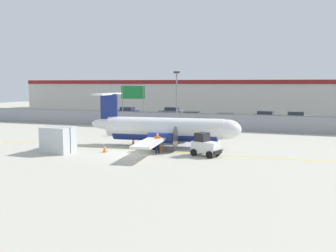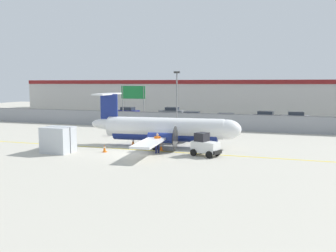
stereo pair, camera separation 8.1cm
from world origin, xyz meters
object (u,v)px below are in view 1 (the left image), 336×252
parked_car_4 (266,116)px  parked_car_5 (295,117)px  traffic_cone_far_left (161,147)px  ground_crew_worker (158,142)px  parked_car_1 (171,112)px  commuter_airplane (167,129)px  cargo_container (58,140)px  parked_car_3 (226,119)px  parked_car_0 (127,112)px  parked_car_2 (191,117)px  traffic_cone_near_right (133,142)px  highway_sign (133,96)px  apron_light_pole (177,97)px  traffic_cone_near_left (105,149)px  baggage_tug (205,145)px

parked_car_4 → parked_car_5: same height
traffic_cone_far_left → parked_car_4: size_ratio=0.15×
ground_crew_worker → traffic_cone_far_left: size_ratio=2.66×
parked_car_1 → traffic_cone_far_left: bearing=105.2°
ground_crew_worker → parked_car_5: size_ratio=0.39×
commuter_airplane → ground_crew_worker: 3.65m
cargo_container → parked_car_3: bearing=69.7°
commuter_airplane → parked_car_3: 19.58m
parked_car_0 → parked_car_2: 14.56m
parked_car_5 → parked_car_0: bearing=-7.8°
traffic_cone_near_right → highway_sign: highway_sign is taller
parked_car_4 → apron_light_pole: bearing=-115.3°
traffic_cone_near_right → apron_light_pole: (1.20, 10.12, 3.99)m
traffic_cone_near_left → parked_car_4: 31.80m
traffic_cone_near_right → highway_sign: bearing=113.8°
commuter_airplane → traffic_cone_near_left: commuter_airplane is taller
traffic_cone_near_left → traffic_cone_far_left: (4.32, 2.34, 0.00)m
parked_car_2 → baggage_tug: bearing=103.9°
apron_light_pole → highway_sign: 10.02m
parked_car_5 → traffic_cone_near_left: bearing=58.3°
ground_crew_worker → parked_car_1: same height
parked_car_0 → traffic_cone_near_left: bearing=117.2°
parked_car_3 → apron_light_pole: apron_light_pole is taller
parked_car_1 → parked_car_4: size_ratio=0.97×
baggage_tug → parked_car_1: baggage_tug is taller
cargo_container → traffic_cone_near_right: size_ratio=3.81×
traffic_cone_far_left → parked_car_0: (-16.82, 29.19, 0.58)m
ground_crew_worker → traffic_cone_near_right: 4.86m
apron_light_pole → traffic_cone_near_right: bearing=-96.7°
ground_crew_worker → parked_car_0: bearing=11.2°
ground_crew_worker → parked_car_4: bearing=-31.3°
traffic_cone_near_right → apron_light_pole: apron_light_pole is taller
commuter_airplane → traffic_cone_near_right: 3.57m
cargo_container → traffic_cone_near_right: 7.15m
parked_car_4 → ground_crew_worker: bearing=-97.7°
traffic_cone_near_left → parked_car_1: parked_car_1 is taller
cargo_container → parked_car_0: (-8.86, 32.94, -0.21)m
highway_sign → parked_car_3: bearing=17.7°
commuter_airplane → parked_car_0: commuter_airplane is taller
parked_car_1 → parked_car_5: 20.86m
traffic_cone_near_left → parked_car_5: bearing=62.7°
ground_crew_worker → traffic_cone_near_left: size_ratio=2.66×
parked_car_0 → highway_sign: size_ratio=0.79×
commuter_airplane → parked_car_1: bearing=102.3°
ground_crew_worker → highway_sign: highway_sign is taller
ground_crew_worker → parked_car_2: same height
parked_car_2 → parked_car_4: 11.42m
parked_car_1 → parked_car_4: 16.91m
parked_car_0 → parked_car_5: 27.99m
cargo_container → traffic_cone_far_left: cargo_container is taller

